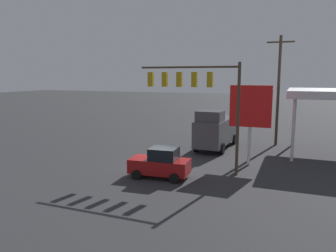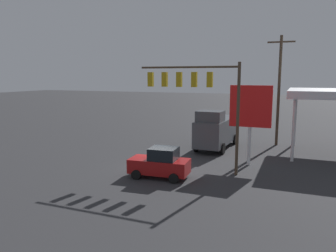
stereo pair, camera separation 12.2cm
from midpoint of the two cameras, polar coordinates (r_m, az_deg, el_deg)
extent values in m
plane|color=#2D2D30|center=(22.90, -2.02, -7.70)|extent=(200.00, 200.00, 0.00)
cylinder|color=#473828|center=(21.58, 11.92, 1.09)|extent=(0.20, 0.20, 7.35)
cylinder|color=#473828|center=(22.24, 3.35, 10.20)|extent=(6.84, 0.14, 0.14)
cube|color=#B79314|center=(21.80, 7.15, 8.02)|extent=(0.36, 0.28, 1.00)
sphere|color=#360505|center=(21.98, 7.29, 8.80)|extent=(0.22, 0.22, 0.22)
sphere|color=#392305|center=(21.98, 7.28, 8.02)|extent=(0.22, 0.22, 0.22)
sphere|color=#41FF6B|center=(21.98, 7.26, 7.24)|extent=(0.22, 0.22, 0.22)
cube|color=#B79314|center=(22.10, 4.45, 8.07)|extent=(0.36, 0.28, 1.00)
sphere|color=#360505|center=(22.27, 4.60, 8.84)|extent=(0.22, 0.22, 0.22)
sphere|color=#392305|center=(22.27, 4.59, 8.07)|extent=(0.22, 0.22, 0.22)
sphere|color=#41FF6B|center=(22.28, 4.58, 7.30)|extent=(0.22, 0.22, 0.22)
cube|color=#B79314|center=(22.44, 1.82, 8.10)|extent=(0.36, 0.28, 1.00)
sphere|color=#360505|center=(22.61, 1.98, 8.86)|extent=(0.22, 0.22, 0.22)
sphere|color=#392305|center=(22.61, 1.98, 8.10)|extent=(0.22, 0.22, 0.22)
sphere|color=#41FF6B|center=(22.61, 1.98, 7.34)|extent=(0.22, 0.22, 0.22)
cube|color=#B79314|center=(22.82, -0.73, 8.11)|extent=(0.36, 0.28, 1.00)
sphere|color=#360505|center=(22.99, -0.55, 8.87)|extent=(0.22, 0.22, 0.22)
sphere|color=#392305|center=(22.99, -0.55, 8.12)|extent=(0.22, 0.22, 0.22)
sphere|color=#41FF6B|center=(23.00, -0.55, 7.37)|extent=(0.22, 0.22, 0.22)
cube|color=#B79314|center=(23.25, -3.18, 8.11)|extent=(0.36, 0.28, 1.00)
sphere|color=#360505|center=(23.42, -3.00, 8.85)|extent=(0.22, 0.22, 0.22)
sphere|color=#392305|center=(23.42, -2.99, 8.12)|extent=(0.22, 0.22, 0.22)
sphere|color=#41FF6B|center=(23.42, -2.99, 7.38)|extent=(0.22, 0.22, 0.22)
cylinder|color=#473828|center=(32.09, 18.55, 5.74)|extent=(0.26, 0.26, 10.11)
cube|color=#473828|center=(32.20, 18.94, 13.68)|extent=(2.40, 0.14, 0.14)
cylinder|color=silver|center=(32.90, 21.06, 1.01)|extent=(0.24, 0.24, 4.78)
cylinder|color=silver|center=(26.49, 20.84, -0.72)|extent=(0.24, 0.24, 4.78)
cylinder|color=silver|center=(24.33, 13.92, 0.04)|extent=(0.24, 0.24, 5.81)
cube|color=red|center=(24.16, 14.05, 3.36)|extent=(2.96, 0.24, 2.99)
cube|color=black|center=(24.29, 14.09, 3.38)|extent=(2.07, 0.04, 1.05)
cube|color=maroon|center=(21.14, -1.65, -6.95)|extent=(3.92, 1.98, 0.90)
cube|color=black|center=(20.84, -0.88, -4.83)|extent=(1.81, 1.69, 0.76)
cylinder|color=black|center=(20.92, -5.67, -8.45)|extent=(0.63, 0.27, 0.62)
cylinder|color=black|center=(22.46, -3.92, -7.22)|extent=(0.63, 0.27, 0.62)
cylinder|color=black|center=(20.12, 0.90, -9.12)|extent=(0.63, 0.27, 0.62)
cylinder|color=black|center=(21.71, 2.22, -7.77)|extent=(0.63, 0.27, 0.62)
cube|color=#474C51|center=(29.85, 8.32, -0.80)|extent=(2.58, 6.89, 2.20)
cube|color=#45494E|center=(27.64, 7.21, 1.71)|extent=(2.19, 1.88, 0.90)
cylinder|color=black|center=(27.67, 9.36, -3.90)|extent=(0.26, 0.97, 0.96)
cylinder|color=black|center=(28.33, 4.77, -3.52)|extent=(0.26, 0.97, 0.96)
cylinder|color=black|center=(31.88, 11.39, -2.28)|extent=(0.26, 0.97, 0.96)
cylinder|color=black|center=(32.46, 7.36, -1.99)|extent=(0.26, 0.97, 0.96)
camera|label=1|loc=(0.06, -90.15, -0.02)|focal=35.00mm
camera|label=2|loc=(0.06, 89.85, 0.02)|focal=35.00mm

